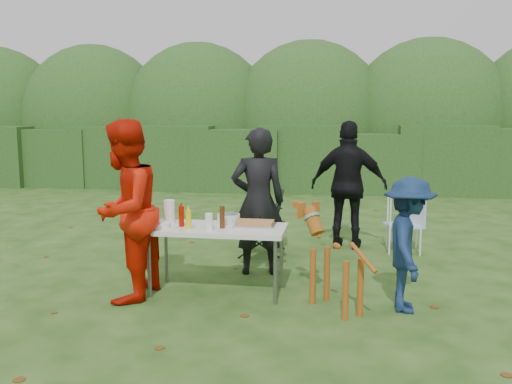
# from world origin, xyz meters

# --- Properties ---
(ground) EXTENTS (80.00, 80.00, 0.00)m
(ground) POSITION_xyz_m (0.00, 0.00, 0.00)
(ground) COLOR #1E4211
(hedge_row) EXTENTS (22.00, 1.40, 1.70)m
(hedge_row) POSITION_xyz_m (0.00, 8.00, 0.85)
(hedge_row) COLOR #23471C
(hedge_row) RESTS_ON ground
(shrub_backdrop) EXTENTS (20.00, 2.60, 3.20)m
(shrub_backdrop) POSITION_xyz_m (0.00, 9.60, 1.60)
(shrub_backdrop) COLOR #3D6628
(shrub_backdrop) RESTS_ON ground
(folding_table) EXTENTS (1.50, 0.70, 0.74)m
(folding_table) POSITION_xyz_m (-0.36, -0.11, 0.69)
(folding_table) COLOR silver
(folding_table) RESTS_ON ground
(person_cook) EXTENTS (0.73, 0.56, 1.80)m
(person_cook) POSITION_xyz_m (-0.03, 0.68, 0.90)
(person_cook) COLOR black
(person_cook) RESTS_ON ground
(person_red_jacket) EXTENTS (0.78, 0.97, 1.91)m
(person_red_jacket) POSITION_xyz_m (-1.27, -0.45, 0.96)
(person_red_jacket) COLOR red
(person_red_jacket) RESTS_ON ground
(person_black_puffy) EXTENTS (1.14, 0.57, 1.87)m
(person_black_puffy) POSITION_xyz_m (1.07, 2.14, 0.93)
(person_black_puffy) COLOR black
(person_black_puffy) RESTS_ON ground
(child) EXTENTS (0.54, 0.89, 1.35)m
(child) POSITION_xyz_m (1.64, -0.33, 0.68)
(child) COLOR #11264A
(child) RESTS_ON ground
(dog) EXTENTS (1.00, 1.08, 1.00)m
(dog) POSITION_xyz_m (0.94, -0.44, 0.50)
(dog) COLOR #914B17
(dog) RESTS_ON ground
(camping_chair) EXTENTS (0.69, 0.69, 0.97)m
(camping_chair) POSITION_xyz_m (-0.12, 1.60, 0.49)
(camping_chair) COLOR #14351A
(camping_chair) RESTS_ON ground
(lawn_chair) EXTENTS (0.63, 0.63, 0.84)m
(lawn_chair) POSITION_xyz_m (1.85, 2.06, 0.42)
(lawn_chair) COLOR #5E8CE0
(lawn_chair) RESTS_ON ground
(food_tray) EXTENTS (0.45, 0.30, 0.02)m
(food_tray) POSITION_xyz_m (0.04, 0.00, 0.75)
(food_tray) COLOR #B7B7BA
(food_tray) RESTS_ON folding_table
(focaccia_bread) EXTENTS (0.40, 0.26, 0.04)m
(focaccia_bread) POSITION_xyz_m (0.04, 0.00, 0.78)
(focaccia_bread) COLOR #B37642
(focaccia_bread) RESTS_ON food_tray
(mustard_bottle) EXTENTS (0.06, 0.06, 0.20)m
(mustard_bottle) POSITION_xyz_m (-0.64, -0.25, 0.84)
(mustard_bottle) COLOR yellow
(mustard_bottle) RESTS_ON folding_table
(ketchup_bottle) EXTENTS (0.06, 0.06, 0.22)m
(ketchup_bottle) POSITION_xyz_m (-0.75, -0.15, 0.85)
(ketchup_bottle) COLOR #931201
(ketchup_bottle) RESTS_ON folding_table
(beer_bottle) EXTENTS (0.06, 0.06, 0.24)m
(beer_bottle) POSITION_xyz_m (-0.29, -0.16, 0.86)
(beer_bottle) COLOR #47230F
(beer_bottle) RESTS_ON folding_table
(paper_towel_roll) EXTENTS (0.12, 0.12, 0.26)m
(paper_towel_roll) POSITION_xyz_m (-0.94, 0.02, 0.87)
(paper_towel_roll) COLOR white
(paper_towel_roll) RESTS_ON folding_table
(cup_stack) EXTENTS (0.08, 0.08, 0.18)m
(cup_stack) POSITION_xyz_m (-0.41, -0.29, 0.83)
(cup_stack) COLOR white
(cup_stack) RESTS_ON folding_table
(pasta_bowl) EXTENTS (0.26, 0.26, 0.10)m
(pasta_bowl) POSITION_xyz_m (-0.29, 0.13, 0.79)
(pasta_bowl) COLOR silver
(pasta_bowl) RESTS_ON folding_table
(plate_stack) EXTENTS (0.24, 0.24, 0.05)m
(plate_stack) POSITION_xyz_m (-0.97, -0.23, 0.77)
(plate_stack) COLOR white
(plate_stack) RESTS_ON folding_table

